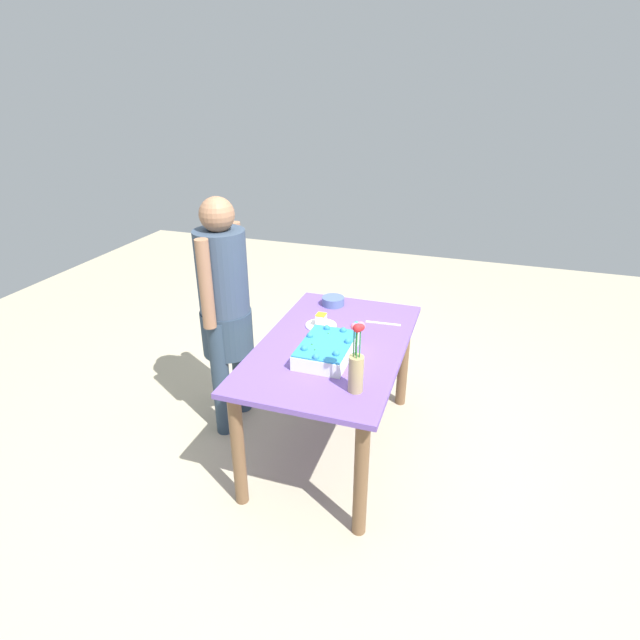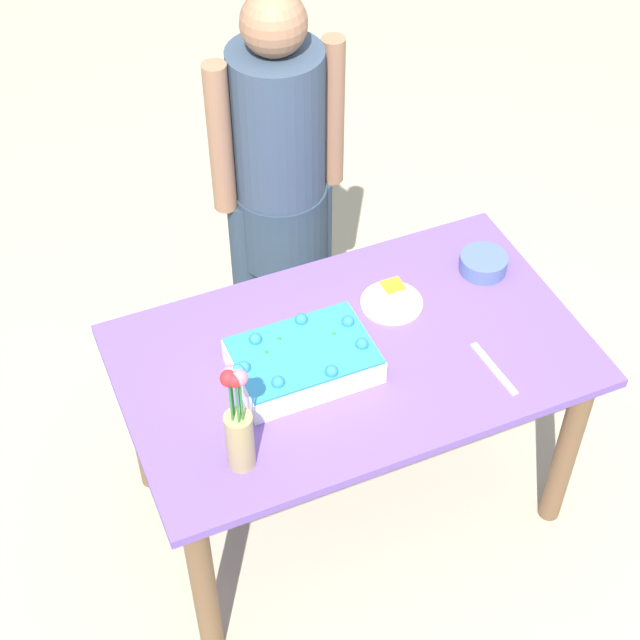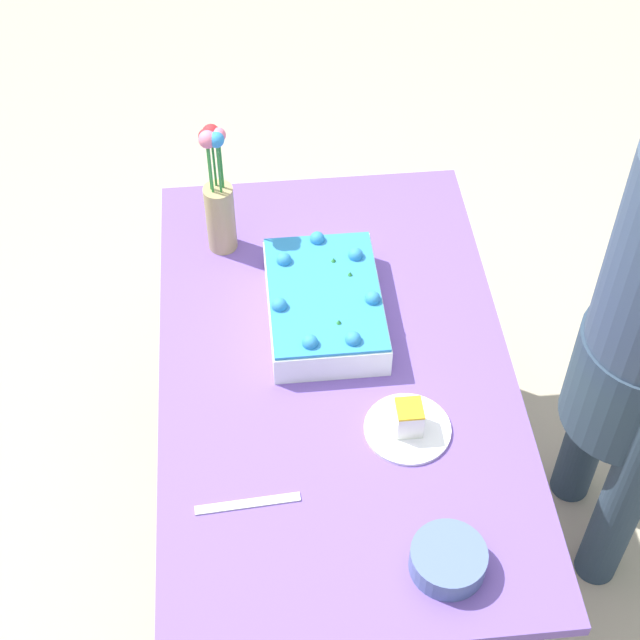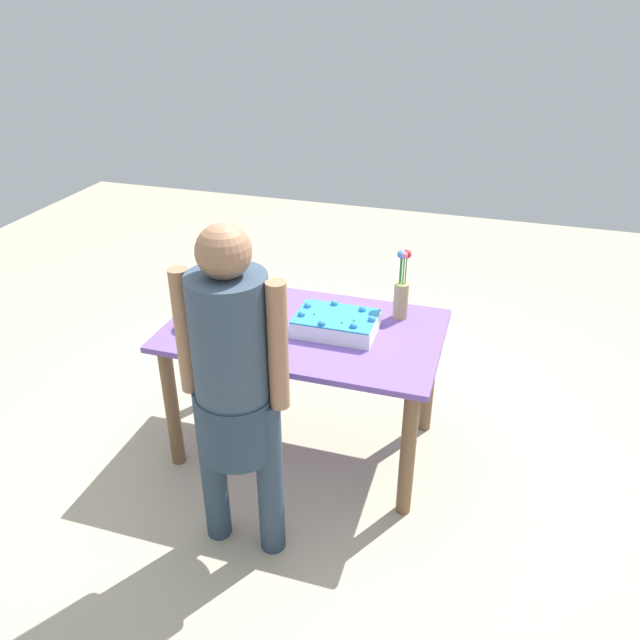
# 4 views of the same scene
# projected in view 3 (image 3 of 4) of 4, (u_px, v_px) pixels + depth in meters

# --- Properties ---
(ground_plane) EXTENTS (8.00, 8.00, 0.00)m
(ground_plane) POSITION_uv_depth(u_px,v_px,m) (333.00, 530.00, 2.75)
(ground_plane) COLOR #B1A68A
(dining_table) EXTENTS (1.33, 0.80, 0.72)m
(dining_table) POSITION_uv_depth(u_px,v_px,m) (335.00, 400.00, 2.31)
(dining_table) COLOR #6B4DA5
(dining_table) RESTS_ON ground_plane
(sheet_cake) EXTENTS (0.39, 0.26, 0.11)m
(sheet_cake) POSITION_uv_depth(u_px,v_px,m) (324.00, 303.00, 2.29)
(sheet_cake) COLOR white
(sheet_cake) RESTS_ON dining_table
(serving_plate_with_slice) EXTENTS (0.19, 0.19, 0.08)m
(serving_plate_with_slice) POSITION_uv_depth(u_px,v_px,m) (408.00, 424.00, 2.09)
(serving_plate_with_slice) COLOR white
(serving_plate_with_slice) RESTS_ON dining_table
(cake_knife) EXTENTS (0.03, 0.21, 0.00)m
(cake_knife) POSITION_uv_depth(u_px,v_px,m) (248.00, 504.00, 1.98)
(cake_knife) COLOR silver
(cake_knife) RESTS_ON dining_table
(flower_vase) EXTENTS (0.07, 0.07, 0.36)m
(flower_vase) POSITION_uv_depth(u_px,v_px,m) (218.00, 200.00, 2.38)
(flower_vase) COLOR tan
(flower_vase) RESTS_ON dining_table
(fruit_bowl) EXTENTS (0.15, 0.15, 0.05)m
(fruit_bowl) POSITION_uv_depth(u_px,v_px,m) (448.00, 560.00, 1.86)
(fruit_bowl) COLOR #506594
(fruit_bowl) RESTS_ON dining_table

